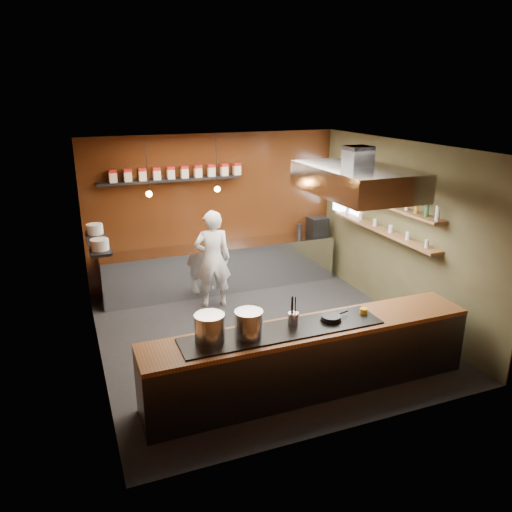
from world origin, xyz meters
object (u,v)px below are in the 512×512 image
stockpot_small (210,328)px  chef (213,259)px  extractor_hood (356,180)px  stockpot_large (249,324)px  espresso_machine (317,226)px

stockpot_small → chef: bearing=72.8°
extractor_hood → chef: bearing=132.6°
stockpot_large → stockpot_small: stockpot_small is taller
stockpot_large → stockpot_small: 0.47m
stockpot_large → espresso_machine: 4.81m
espresso_machine → chef: chef is taller
extractor_hood → stockpot_small: 3.18m
extractor_hood → chef: (-1.70, 1.84, -1.61)m
stockpot_small → chef: size_ratio=0.20×
extractor_hood → stockpot_large: extractor_hood is taller
stockpot_large → espresso_machine: stockpot_large is taller
extractor_hood → chef: 2.98m
stockpot_small → chef: (0.92, 2.98, -0.21)m
chef → stockpot_large: bearing=90.7°
espresso_machine → chef: bearing=-165.4°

